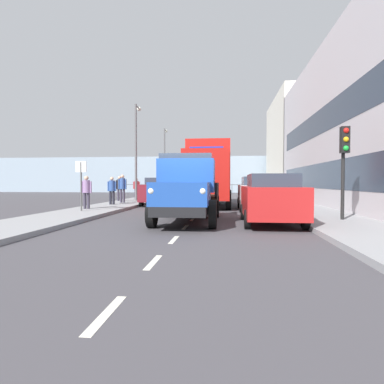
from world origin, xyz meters
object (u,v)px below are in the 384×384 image
Objects in this scene: lorry_cargo_red at (209,172)px; pedestrian_couple_a at (137,187)px; car_white_kerbside_1 at (256,193)px; pedestrian_couple_b at (112,188)px; lamp_post_far at (165,156)px; pedestrian_in_dark_coat at (122,186)px; pedestrian_near_railing at (86,190)px; pedestrian_by_lamp at (119,186)px; car_maroon_oppositeside_0 at (160,191)px; truck_vintage_blue at (187,190)px; street_sign at (81,177)px; lamp_post_promenade at (136,144)px; traffic_light_near at (344,152)px; car_red_kerbside_near at (271,198)px.

pedestrian_couple_a is (5.89, -4.79, -0.99)m from lorry_cargo_red.
car_white_kerbside_1 is 8.26m from pedestrian_couple_b.
lamp_post_far is at bearing -90.60° from pedestrian_couple_b.
pedestrian_in_dark_coat is at bearing -19.67° from car_white_kerbside_1.
lamp_post_far is at bearing -90.97° from pedestrian_near_railing.
pedestrian_near_railing reaches higher than pedestrian_couple_a.
pedestrian_by_lamp reaches higher than pedestrian_near_railing.
pedestrian_couple_a is (2.79, -4.63, 0.19)m from car_maroon_oppositeside_0.
street_sign is at bearing -27.64° from truck_vintage_blue.
lorry_cargo_red is at bearing 153.42° from lamp_post_promenade.
truck_vintage_blue is 10.02m from pedestrian_in_dark_coat.
truck_vintage_blue reaches higher than pedestrian_by_lamp.
pedestrian_in_dark_coat is at bearing -59.14° from truck_vintage_blue.
pedestrian_near_railing is (2.64, 4.85, 0.20)m from car_maroon_oppositeside_0.
pedestrian_in_dark_coat is at bearing -89.97° from street_sign.
pedestrian_in_dark_coat is 14.32m from lamp_post_far.
lamp_post_promenade is (5.29, -2.65, 2.09)m from lorry_cargo_red.
pedestrian_couple_a is at bearing -58.94° from car_maroon_oppositeside_0.
truck_vintage_blue is at bearing 112.60° from pedestrian_couple_a.
pedestrian_near_railing is 0.50× the size of traffic_light_near.
car_red_kerbside_near is at bearing 124.99° from lamp_post_promenade.
pedestrian_near_railing reaches higher than car_white_kerbside_1.
truck_vintage_blue is 1.40× the size of car_red_kerbside_near.
traffic_light_near is at bearing 141.73° from pedestrian_in_dark_coat.
pedestrian_couple_b is (2.49, 1.70, 0.20)m from car_maroon_oppositeside_0.
traffic_light_near is 10.84m from street_sign.
street_sign is at bearing 68.46° from car_maroon_oppositeside_0.
traffic_light_near is at bearing 121.50° from lorry_cargo_red.
traffic_light_near reaches higher than pedestrian_in_dark_coat.
pedestrian_near_railing is 0.71× the size of street_sign.
pedestrian_in_dark_coat is (8.05, -2.88, 0.30)m from car_white_kerbside_1.
pedestrian_by_lamp is 0.76× the size of street_sign.
car_white_kerbside_1 is 11.38m from pedestrian_couple_a.
pedestrian_near_railing is (8.31, -3.88, 0.19)m from car_red_kerbside_near.
pedestrian_by_lamp is (6.29, -1.90, -0.92)m from lorry_cargo_red.
pedestrian_couple_b is at bearing 85.86° from lamp_post_promenade.
pedestrian_in_dark_coat is 3.94m from lamp_post_promenade.
lamp_post_promenade reaches higher than pedestrian_couple_b.
car_red_kerbside_near is 8.53m from street_sign.
pedestrian_couple_b reaches higher than car_white_kerbside_1.
car_white_kerbside_1 is at bearing -116.97° from truck_vintage_blue.
pedestrian_couple_b is (8.16, -1.27, 0.19)m from car_white_kerbside_1.
car_red_kerbside_near is 2.37× the size of pedestrian_by_lamp.
pedestrian_couple_a is at bearing 87.11° from lamp_post_far.
lamp_post_promenade is at bearing -48.76° from car_maroon_oppositeside_0.
car_maroon_oppositeside_0 is at bearing -111.54° from street_sign.
car_maroon_oppositeside_0 is at bearing -45.87° from traffic_light_near.
traffic_light_near reaches higher than truck_vintage_blue.
lamp_post_promenade reaches higher than car_red_kerbside_near.
lorry_cargo_red is at bearing 111.12° from lamp_post_far.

